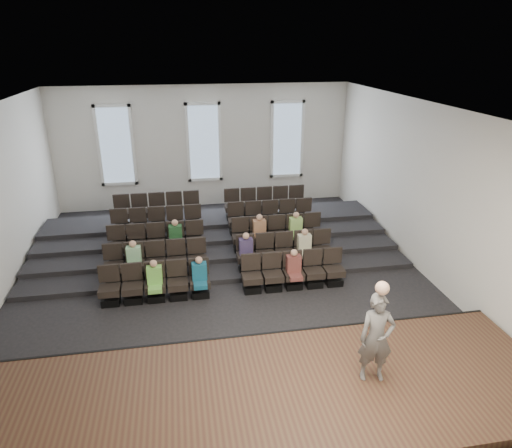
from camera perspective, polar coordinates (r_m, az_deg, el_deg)
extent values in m
plane|color=black|center=(13.48, -3.99, -7.36)|extent=(14.00, 14.00, 0.00)
cube|color=white|center=(11.86, -4.64, 14.23)|extent=(12.00, 14.00, 0.02)
cube|color=silver|center=(19.20, -6.51, 9.54)|extent=(12.00, 0.04, 5.00)
cube|color=silver|center=(6.32, 2.73, -18.45)|extent=(12.00, 0.04, 5.00)
cube|color=silver|center=(14.31, 20.50, 3.93)|extent=(0.04, 14.00, 5.00)
cube|color=#49321F|center=(9.23, -0.31, -21.47)|extent=(11.80, 3.60, 0.50)
cube|color=black|center=(10.57, -1.98, -14.94)|extent=(11.80, 0.06, 0.52)
cube|color=black|center=(15.51, -4.93, -2.96)|extent=(11.80, 4.80, 0.15)
cube|color=black|center=(15.96, -5.12, -1.93)|extent=(11.80, 3.75, 0.30)
cube|color=black|center=(16.41, -5.30, -0.96)|extent=(11.80, 2.70, 0.45)
cube|color=black|center=(16.86, -5.46, -0.04)|extent=(11.80, 1.65, 0.60)
cube|color=black|center=(13.02, -17.67, -9.10)|extent=(0.47, 0.43, 0.20)
cube|color=black|center=(12.87, -17.83, -7.91)|extent=(0.55, 0.50, 0.19)
cube|color=black|center=(12.86, -17.93, -5.87)|extent=(0.55, 0.08, 0.50)
cube|color=black|center=(12.94, -15.02, -8.98)|extent=(0.47, 0.43, 0.20)
cube|color=black|center=(12.79, -15.15, -7.79)|extent=(0.55, 0.50, 0.19)
cube|color=black|center=(12.78, -15.27, -5.73)|extent=(0.55, 0.08, 0.50)
cube|color=black|center=(12.89, -12.34, -8.84)|extent=(0.47, 0.43, 0.20)
cube|color=black|center=(12.74, -12.45, -7.64)|extent=(0.55, 0.50, 0.19)
cube|color=black|center=(12.73, -12.57, -5.57)|extent=(0.55, 0.08, 0.50)
cube|color=black|center=(12.87, -9.64, -8.68)|extent=(0.47, 0.43, 0.20)
cube|color=black|center=(12.71, -9.73, -7.48)|extent=(0.55, 0.50, 0.19)
cube|color=black|center=(12.71, -9.87, -5.41)|extent=(0.55, 0.08, 0.50)
cube|color=black|center=(12.87, -6.95, -8.51)|extent=(0.47, 0.43, 0.20)
cube|color=black|center=(12.72, -7.01, -7.30)|extent=(0.55, 0.50, 0.19)
cube|color=black|center=(12.71, -7.15, -5.23)|extent=(0.55, 0.08, 0.50)
cube|color=black|center=(13.00, -0.50, -8.00)|extent=(0.47, 0.43, 0.20)
cube|color=black|center=(12.85, -0.50, -6.81)|extent=(0.55, 0.50, 0.19)
cube|color=black|center=(12.84, -0.66, -4.76)|extent=(0.55, 0.08, 0.50)
cube|color=black|center=(13.10, 2.12, -7.77)|extent=(0.47, 0.43, 0.20)
cube|color=black|center=(12.94, 2.13, -6.58)|extent=(0.55, 0.50, 0.19)
cube|color=black|center=(12.94, 1.97, -4.55)|extent=(0.55, 0.08, 0.50)
cube|color=black|center=(13.22, 4.68, -7.53)|extent=(0.47, 0.43, 0.20)
cube|color=black|center=(13.07, 4.72, -6.34)|extent=(0.55, 0.50, 0.19)
cube|color=black|center=(13.06, 4.55, -4.33)|extent=(0.55, 0.08, 0.50)
cube|color=black|center=(13.37, 7.19, -7.27)|extent=(0.47, 0.43, 0.20)
cube|color=black|center=(13.22, 7.26, -6.10)|extent=(0.55, 0.50, 0.19)
cube|color=black|center=(13.22, 7.08, -4.11)|extent=(0.55, 0.08, 0.50)
cube|color=black|center=(13.55, 9.64, -7.01)|extent=(0.47, 0.43, 0.20)
cube|color=black|center=(13.40, 9.72, -5.85)|extent=(0.55, 0.50, 0.19)
cube|color=black|center=(13.39, 9.54, -3.89)|extent=(0.55, 0.08, 0.50)
cube|color=black|center=(13.86, -17.25, -6.35)|extent=(0.47, 0.43, 0.20)
cube|color=black|center=(13.72, -17.40, -5.21)|extent=(0.55, 0.50, 0.19)
cube|color=black|center=(13.73, -17.50, -3.29)|extent=(0.55, 0.08, 0.50)
cube|color=black|center=(13.79, -14.77, -6.22)|extent=(0.47, 0.43, 0.20)
cube|color=black|center=(13.65, -14.90, -5.07)|extent=(0.55, 0.50, 0.19)
cube|color=black|center=(13.66, -15.01, -3.14)|extent=(0.55, 0.08, 0.50)
cube|color=black|center=(13.74, -12.27, -6.08)|extent=(0.47, 0.43, 0.20)
cube|color=black|center=(13.60, -12.38, -4.93)|extent=(0.55, 0.50, 0.19)
cube|color=black|center=(13.61, -12.49, -2.99)|extent=(0.55, 0.08, 0.50)
cube|color=black|center=(13.71, -9.76, -5.93)|extent=(0.47, 0.43, 0.20)
cube|color=black|center=(13.57, -9.85, -4.77)|extent=(0.55, 0.50, 0.19)
cube|color=black|center=(13.59, -9.97, -2.83)|extent=(0.55, 0.08, 0.50)
cube|color=black|center=(13.72, -7.25, -5.76)|extent=(0.47, 0.43, 0.20)
cube|color=black|center=(13.58, -7.31, -4.60)|extent=(0.55, 0.50, 0.19)
cube|color=black|center=(13.59, -7.44, -2.67)|extent=(0.55, 0.08, 0.50)
cube|color=black|center=(13.84, -1.22, -5.32)|extent=(0.47, 0.43, 0.20)
cube|color=black|center=(13.70, -1.23, -4.17)|extent=(0.55, 0.50, 0.19)
cube|color=black|center=(13.71, -1.38, -2.25)|extent=(0.55, 0.08, 0.50)
cube|color=black|center=(13.93, 1.23, -5.13)|extent=(0.47, 0.43, 0.20)
cube|color=black|center=(13.79, 1.24, -3.98)|extent=(0.55, 0.50, 0.19)
cube|color=black|center=(13.80, 1.08, -2.07)|extent=(0.55, 0.08, 0.50)
cube|color=black|center=(14.05, 3.64, -4.92)|extent=(0.47, 0.43, 0.20)
cube|color=black|center=(13.91, 3.67, -3.78)|extent=(0.55, 0.50, 0.19)
cube|color=black|center=(13.92, 3.51, -1.89)|extent=(0.55, 0.08, 0.50)
cube|color=black|center=(14.19, 6.00, -4.72)|extent=(0.47, 0.43, 0.20)
cube|color=black|center=(14.05, 6.05, -3.59)|extent=(0.55, 0.50, 0.19)
cube|color=black|center=(14.06, 5.89, -1.72)|extent=(0.55, 0.08, 0.50)
cube|color=black|center=(14.35, 8.32, -4.51)|extent=(0.47, 0.43, 0.20)
cube|color=black|center=(14.22, 8.39, -3.39)|extent=(0.55, 0.50, 0.19)
cube|color=black|center=(14.23, 8.22, -1.54)|extent=(0.55, 0.08, 0.50)
cube|color=black|center=(14.73, -16.89, -3.92)|extent=(0.47, 0.42, 0.20)
cube|color=black|center=(14.60, -17.02, -2.82)|extent=(0.55, 0.50, 0.19)
cube|color=black|center=(14.63, -17.11, -1.02)|extent=(0.55, 0.08, 0.50)
cube|color=black|center=(14.66, -14.56, -3.79)|extent=(0.47, 0.42, 0.20)
cube|color=black|center=(14.53, -14.68, -2.68)|extent=(0.55, 0.50, 0.19)
cube|color=black|center=(14.56, -14.78, -0.88)|extent=(0.55, 0.08, 0.50)
cube|color=black|center=(14.61, -12.22, -3.64)|extent=(0.47, 0.42, 0.20)
cube|color=black|center=(14.48, -12.32, -2.54)|extent=(0.55, 0.50, 0.19)
cube|color=black|center=(14.51, -12.42, -0.72)|extent=(0.55, 0.08, 0.50)
cube|color=black|center=(14.59, -9.86, -3.50)|extent=(0.47, 0.42, 0.20)
cube|color=black|center=(14.46, -9.94, -2.39)|extent=(0.55, 0.50, 0.19)
cube|color=black|center=(14.49, -10.06, -0.57)|extent=(0.55, 0.08, 0.50)
cube|color=black|center=(14.59, -7.51, -3.34)|extent=(0.47, 0.42, 0.20)
cube|color=black|center=(14.46, -7.57, -2.23)|extent=(0.55, 0.50, 0.19)
cube|color=black|center=(14.50, -7.69, -0.42)|extent=(0.55, 0.08, 0.50)
cube|color=black|center=(14.70, -1.86, -2.95)|extent=(0.47, 0.42, 0.20)
cube|color=black|center=(14.57, -1.87, -1.84)|extent=(0.55, 0.50, 0.19)
cube|color=black|center=(14.61, -2.01, -0.05)|extent=(0.55, 0.08, 0.50)
cube|color=black|center=(14.79, 0.45, -2.78)|extent=(0.47, 0.42, 0.20)
cube|color=black|center=(14.66, 0.45, -1.68)|extent=(0.55, 0.50, 0.19)
cube|color=black|center=(14.69, 0.31, 0.11)|extent=(0.55, 0.08, 0.50)
cube|color=black|center=(14.90, 2.72, -2.61)|extent=(0.47, 0.42, 0.20)
cube|color=black|center=(14.77, 2.74, -1.52)|extent=(0.55, 0.50, 0.19)
cube|color=black|center=(14.81, 2.59, 0.26)|extent=(0.55, 0.08, 0.50)
cube|color=black|center=(15.03, 4.95, -2.44)|extent=(0.47, 0.42, 0.20)
cube|color=black|center=(14.91, 4.99, -1.35)|extent=(0.55, 0.50, 0.19)
cube|color=black|center=(14.94, 4.84, 0.40)|extent=(0.55, 0.08, 0.50)
cube|color=black|center=(15.19, 7.15, -2.27)|extent=(0.47, 0.42, 0.20)
cube|color=black|center=(15.07, 7.20, -1.19)|extent=(0.55, 0.50, 0.19)
cube|color=black|center=(15.10, 7.05, 0.55)|extent=(0.55, 0.08, 0.50)
cube|color=black|center=(15.61, -16.56, -1.76)|extent=(0.47, 0.42, 0.20)
cube|color=black|center=(15.50, -16.69, -0.71)|extent=(0.55, 0.50, 0.19)
cube|color=black|center=(15.55, -16.77, 0.98)|extent=(0.55, 0.08, 0.50)
cube|color=black|center=(15.55, -14.37, -1.63)|extent=(0.47, 0.42, 0.20)
cube|color=black|center=(15.43, -14.48, -0.57)|extent=(0.55, 0.50, 0.19)
cube|color=black|center=(15.48, -14.58, 1.13)|extent=(0.55, 0.08, 0.50)
cube|color=black|center=(15.51, -12.17, -1.49)|extent=(0.47, 0.42, 0.20)
cube|color=black|center=(15.39, -12.26, -0.43)|extent=(0.55, 0.50, 0.19)
cube|color=black|center=(15.44, -12.36, 1.27)|extent=(0.55, 0.08, 0.50)
cube|color=black|center=(15.49, -9.96, -1.34)|extent=(0.47, 0.42, 0.20)
cube|color=black|center=(15.37, -10.03, -0.28)|extent=(0.55, 0.50, 0.19)
cube|color=black|center=(15.42, -10.14, 1.42)|extent=(0.55, 0.08, 0.50)
cube|color=black|center=(15.49, -7.74, -1.20)|extent=(0.47, 0.42, 0.20)
cube|color=black|center=(15.37, -7.80, -0.14)|extent=(0.55, 0.50, 0.19)
cube|color=black|center=(15.42, -7.91, 1.56)|extent=(0.55, 0.08, 0.50)
cube|color=black|center=(15.59, -2.42, -0.85)|extent=(0.47, 0.42, 0.20)
cube|color=black|center=(15.48, -2.44, 0.21)|extent=(0.55, 0.50, 0.19)
cube|color=black|center=(15.52, -2.56, 1.90)|extent=(0.55, 0.08, 0.50)
cube|color=black|center=(15.68, -0.24, -0.70)|extent=(0.47, 0.42, 0.20)
cube|color=black|center=(15.56, -0.25, 0.35)|extent=(0.55, 0.50, 0.19)
cube|color=black|center=(15.61, -0.38, 2.03)|extent=(0.55, 0.08, 0.50)
cube|color=black|center=(15.78, 1.90, -0.55)|extent=(0.47, 0.42, 0.20)
cube|color=black|center=(15.66, 1.92, 0.49)|extent=(0.55, 0.50, 0.19)
cube|color=black|center=(15.71, 1.78, 2.16)|extent=(0.55, 0.08, 0.50)
cube|color=black|center=(15.91, 4.02, -0.41)|extent=(0.47, 0.42, 0.20)
cube|color=black|center=(15.79, 4.05, 0.63)|extent=(0.55, 0.50, 0.19)
cube|color=black|center=(15.84, 3.91, 2.29)|extent=(0.55, 0.08, 0.50)
cube|color=black|center=(16.05, 6.10, -0.27)|extent=(0.47, 0.42, 0.20)
cube|color=black|center=(15.94, 6.15, 0.77)|extent=(0.55, 0.50, 0.19)
cube|color=black|center=(15.99, 6.00, 2.40)|extent=(0.55, 0.08, 0.50)
cube|color=black|center=(16.52, -16.28, 0.16)|extent=(0.47, 0.42, 0.20)
cube|color=black|center=(16.42, -16.39, 1.17)|extent=(0.55, 0.50, 0.19)
cube|color=black|center=(16.48, -16.47, 2.75)|extent=(0.55, 0.08, 0.50)
cube|color=black|center=(16.46, -14.21, 0.30)|extent=(0.47, 0.42, 0.20)
cube|color=black|center=(16.35, -14.31, 1.31)|extent=(0.55, 0.50, 0.19)
cube|color=black|center=(16.42, -14.40, 2.90)|extent=(0.55, 0.08, 0.50)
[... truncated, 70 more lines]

